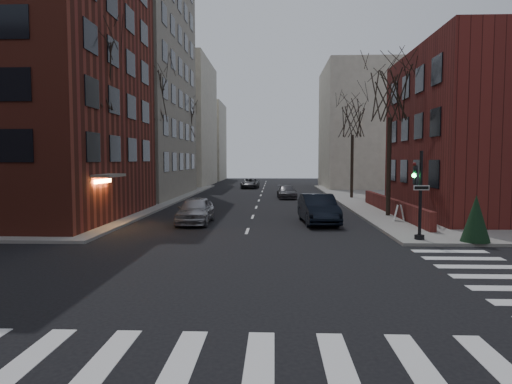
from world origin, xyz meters
TOP-DOWN VIEW (x-y plane):
  - ground at (0.00, 0.00)m, footprint 160.00×160.00m
  - building_left_brick at (-15.50, 16.50)m, footprint 15.00×15.00m
  - building_left_tan at (-17.00, 34.00)m, footprint 18.00×18.00m
  - building_right_brick at (16.50, 19.00)m, footprint 12.00×14.00m
  - low_wall_right at (9.30, 19.00)m, footprint 0.35×16.00m
  - building_distant_la at (-15.00, 55.00)m, footprint 14.00×16.00m
  - building_distant_ra at (15.00, 50.00)m, footprint 14.00×14.00m
  - building_distant_lb at (-13.00, 72.00)m, footprint 10.00×12.00m
  - traffic_signal at (7.94, 8.99)m, footprint 0.76×0.44m
  - tree_left_a at (-8.80, 14.00)m, footprint 4.18×4.18m
  - tree_left_b at (-8.80, 26.00)m, footprint 4.40×4.40m
  - tree_left_c at (-8.80, 40.00)m, footprint 3.96×3.96m
  - tree_right_a at (8.80, 18.00)m, footprint 3.96×3.96m
  - tree_right_b at (8.80, 32.00)m, footprint 3.74×3.74m
  - streetlamp_near at (-8.20, 22.00)m, footprint 0.36×0.36m
  - streetlamp_far at (-8.20, 42.00)m, footprint 0.36×0.36m
  - parked_sedan at (4.00, 15.01)m, footprint 2.22×5.34m
  - car_lane_silver at (-3.21, 14.71)m, footprint 1.91×4.66m
  - car_lane_gray at (2.62, 32.37)m, footprint 2.01×4.40m
  - car_lane_far at (-1.76, 47.97)m, footprint 2.36×4.80m
  - sandwich_board at (8.80, 15.38)m, footprint 0.49×0.64m
  - evergreen_shrub at (10.27, 8.50)m, footprint 1.24×1.24m

SIDE VIEW (x-z plane):
  - ground at x=0.00m, z-range 0.00..0.00m
  - sandwich_board at x=8.80m, z-range 0.15..1.10m
  - car_lane_gray at x=2.62m, z-range 0.00..1.25m
  - low_wall_right at x=9.30m, z-range 0.15..1.15m
  - car_lane_far at x=-1.76m, z-range 0.00..1.31m
  - car_lane_silver at x=-3.21m, z-range 0.00..1.58m
  - parked_sedan at x=4.00m, z-range 0.00..1.72m
  - evergreen_shrub at x=10.27m, z-range 0.15..2.22m
  - traffic_signal at x=7.94m, z-range -0.09..3.91m
  - streetlamp_near at x=-8.20m, z-range 1.10..7.38m
  - streetlamp_far at x=-8.20m, z-range 1.10..7.38m
  - building_right_brick at x=16.50m, z-range 0.00..11.00m
  - building_distant_lb at x=-13.00m, z-range 0.00..14.00m
  - tree_right_b at x=8.80m, z-range 3.00..12.18m
  - building_distant_ra at x=15.00m, z-range 0.00..16.00m
  - tree_left_c at x=-8.80m, z-range 3.17..12.89m
  - tree_right_a at x=8.80m, z-range 3.17..12.89m
  - tree_left_a at x=-8.80m, z-range 3.34..13.60m
  - tree_left_b at x=-8.80m, z-range 3.51..14.31m
  - building_left_brick at x=-15.50m, z-range 0.00..18.00m
  - building_distant_la at x=-15.00m, z-range 0.00..18.00m
  - building_left_tan at x=-17.00m, z-range 0.00..28.00m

